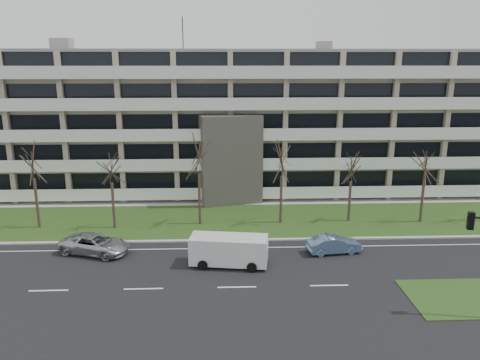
{
  "coord_description": "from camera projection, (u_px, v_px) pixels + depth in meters",
  "views": [
    {
      "loc": [
        -0.87,
        -27.48,
        14.2
      ],
      "look_at": [
        0.59,
        10.0,
        4.58
      ],
      "focal_mm": 35.0,
      "sensor_mm": 36.0,
      "label": 1
    }
  ],
  "objects": [
    {
      "name": "tree_1",
      "position": [
        32.0,
        159.0,
        39.38
      ],
      "size": [
        3.93,
        3.93,
        7.87
      ],
      "color": "#382B21",
      "rests_on": "ground"
    },
    {
      "name": "grass_median",
      "position": [
        465.0,
        298.0,
        28.74
      ],
      "size": [
        7.0,
        5.0,
        0.06
      ],
      "primitive_type": "cube",
      "color": "#244517",
      "rests_on": "ground"
    },
    {
      "name": "tree_6",
      "position": [
        426.0,
        163.0,
        40.96
      ],
      "size": [
        3.51,
        3.51,
        7.01
      ],
      "color": "#382B21",
      "rests_on": "ground"
    },
    {
      "name": "tree_3",
      "position": [
        199.0,
        153.0,
        40.18
      ],
      "size": [
        4.14,
        4.14,
        8.28
      ],
      "color": "#382B21",
      "rests_on": "ground"
    },
    {
      "name": "tree_2",
      "position": [
        111.0,
        165.0,
        39.39
      ],
      "size": [
        3.64,
        3.64,
        7.28
      ],
      "color": "#382B21",
      "rests_on": "ground"
    },
    {
      "name": "curb",
      "position": [
        234.0,
        240.0,
        37.89
      ],
      "size": [
        90.0,
        0.35,
        0.12
      ],
      "primitive_type": "cube",
      "color": "#B2B2AD",
      "rests_on": "ground"
    },
    {
      "name": "apartment_building",
      "position": [
        229.0,
        120.0,
        52.78
      ],
      "size": [
        60.5,
        15.1,
        18.75
      ],
      "color": "#B4A68C",
      "rests_on": "ground"
    },
    {
      "name": "lane_edge_line",
      "position": [
        234.0,
        248.0,
        36.45
      ],
      "size": [
        90.0,
        0.12,
        0.01
      ],
      "primitive_type": "cube",
      "color": "white",
      "rests_on": "ground"
    },
    {
      "name": "blue_sedan",
      "position": [
        334.0,
        244.0,
        35.41
      ],
      "size": [
        4.26,
        2.0,
        1.35
      ],
      "primitive_type": "imported",
      "rotation": [
        0.0,
        0.0,
        1.71
      ],
      "color": "#6D92BD",
      "rests_on": "ground"
    },
    {
      "name": "sidewalk",
      "position": [
        231.0,
        202.0,
        48.06
      ],
      "size": [
        90.0,
        2.0,
        0.08
      ],
      "primitive_type": "cube",
      "color": "#B2B2AD",
      "rests_on": "ground"
    },
    {
      "name": "ground",
      "position": [
        237.0,
        287.0,
        30.16
      ],
      "size": [
        160.0,
        160.0,
        0.0
      ],
      "primitive_type": "plane",
      "color": "black",
      "rests_on": "ground"
    },
    {
      "name": "tree_4",
      "position": [
        282.0,
        158.0,
        40.68
      ],
      "size": [
        3.82,
        3.82,
        7.64
      ],
      "color": "#382B21",
      "rests_on": "ground"
    },
    {
      "name": "white_van",
      "position": [
        230.0,
        248.0,
        33.15
      ],
      "size": [
        5.71,
        2.84,
        2.12
      ],
      "rotation": [
        0.0,
        0.0,
        -0.14
      ],
      "color": "silver",
      "rests_on": "ground"
    },
    {
      "name": "grass_verge",
      "position": [
        232.0,
        220.0,
        42.74
      ],
      "size": [
        90.0,
        10.0,
        0.06
      ],
      "primitive_type": "cube",
      "color": "#244517",
      "rests_on": "ground"
    },
    {
      "name": "silver_pickup",
      "position": [
        95.0,
        244.0,
        35.33
      ],
      "size": [
        5.79,
        3.95,
        1.47
      ],
      "primitive_type": "imported",
      "rotation": [
        0.0,
        0.0,
        1.26
      ],
      "color": "#B6B9BE",
      "rests_on": "ground"
    },
    {
      "name": "tree_5",
      "position": [
        352.0,
        166.0,
        41.32
      ],
      "size": [
        3.3,
        3.3,
        6.61
      ],
      "color": "#382B21",
      "rests_on": "ground"
    }
  ]
}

